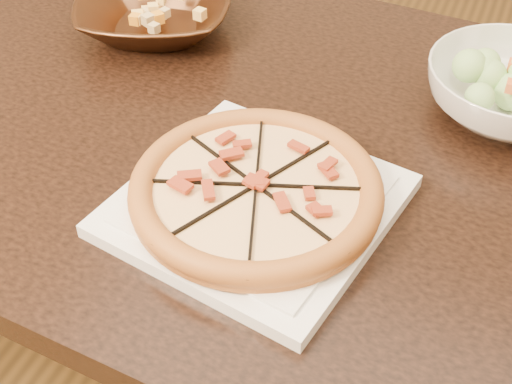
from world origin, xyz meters
The scene contains 4 objects.
dining_table centered at (-0.13, -0.12, 0.64)m, with size 1.33×0.92×0.75m.
plate centered at (-0.04, -0.28, 0.76)m, with size 0.34×0.34×0.02m.
pizza centered at (-0.04, -0.28, 0.78)m, with size 0.29×0.29×0.03m.
bronze_bowl centered at (-0.34, 0.05, 0.78)m, with size 0.24×0.24×0.06m, color #482B19.
Camera 1 is at (0.19, -0.84, 1.33)m, focal length 50.00 mm.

